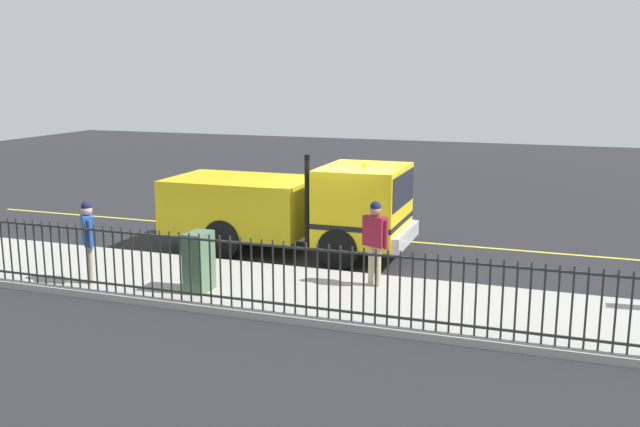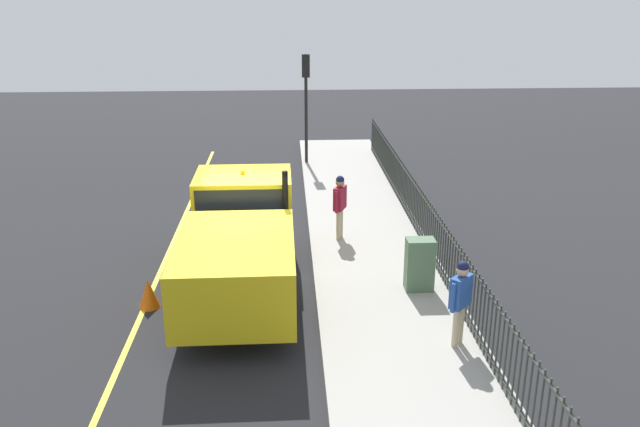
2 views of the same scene
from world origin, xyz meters
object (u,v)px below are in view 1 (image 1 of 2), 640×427
object	(u,v)px
worker_standing	(375,234)
traffic_cone	(295,222)
work_truck	(303,204)
utility_cabinet	(199,262)
pedestrian_distant	(88,233)

from	to	relation	value
worker_standing	traffic_cone	distance (m)	5.76
work_truck	traffic_cone	distance (m)	2.40
worker_standing	traffic_cone	size ratio (longest dim) A/B	2.71
worker_standing	utility_cabinet	bearing A→B (deg)	48.59
pedestrian_distant	utility_cabinet	world-z (taller)	pedestrian_distant
pedestrian_distant	worker_standing	bearing A→B (deg)	-117.85
work_truck	utility_cabinet	size ratio (longest dim) A/B	5.14
worker_standing	work_truck	bearing A→B (deg)	-21.11
worker_standing	utility_cabinet	xyz separation A→B (m)	(1.53, -3.24, -0.48)
utility_cabinet	traffic_cone	distance (m)	6.02
worker_standing	pedestrian_distant	size ratio (longest dim) A/B	1.02
worker_standing	utility_cabinet	size ratio (longest dim) A/B	1.47
pedestrian_distant	traffic_cone	xyz separation A→B (m)	(-6.25, 2.15, -0.88)
work_truck	worker_standing	bearing A→B (deg)	45.18
work_truck	pedestrian_distant	distance (m)	5.30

